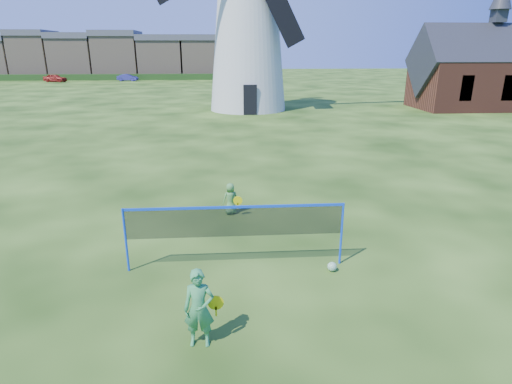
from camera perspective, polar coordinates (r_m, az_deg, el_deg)
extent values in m
plane|color=black|center=(10.67, -0.89, -8.54)|extent=(220.00, 220.00, 0.00)
cube|color=black|center=(33.71, -0.80, 12.38)|extent=(1.06, 0.13, 2.33)
cube|color=black|center=(34.15, -0.90, 19.41)|extent=(0.74, 0.13, 0.95)
cube|color=brown|center=(42.66, 28.86, 12.60)|extent=(11.99, 5.99, 4.00)
cube|color=#2D3035|center=(42.57, 29.29, 15.25)|extent=(12.59, 6.10, 6.10)
cube|color=#2D3035|center=(42.64, 30.09, 19.97)|extent=(1.00, 1.00, 1.00)
cube|color=black|center=(38.33, 26.69, 12.48)|extent=(1.00, 0.10, 2.00)
cube|color=black|center=(40.20, 31.08, 12.01)|extent=(1.00, 0.10, 2.00)
cylinder|color=blue|center=(10.07, -17.26, -6.30)|extent=(0.05, 0.05, 1.55)
cylinder|color=blue|center=(10.15, 11.52, -5.60)|extent=(0.05, 0.05, 1.55)
cube|color=black|center=(9.64, -2.84, -4.11)|extent=(5.00, 0.01, 0.70)
cube|color=blue|center=(9.51, -2.87, -2.06)|extent=(5.00, 0.02, 0.06)
imported|color=#398E4F|center=(7.47, -7.75, -15.40)|extent=(0.54, 0.37, 1.44)
cylinder|color=yellow|center=(7.61, -5.49, -14.74)|extent=(0.28, 0.02, 0.28)
cube|color=yellow|center=(7.71, -5.45, -15.79)|extent=(0.03, 0.02, 0.20)
imported|color=#4A8741|center=(13.08, -3.48, -0.92)|extent=(0.55, 0.44, 0.99)
cylinder|color=yellow|center=(12.88, -2.49, -1.18)|extent=(0.28, 0.02, 0.28)
cube|color=yellow|center=(12.94, -2.48, -1.89)|extent=(0.03, 0.02, 0.20)
sphere|color=green|center=(10.07, 10.28, -9.94)|extent=(0.22, 0.22, 0.22)
cube|color=tan|center=(88.23, -27.78, 15.84)|extent=(6.21, 8.00, 7.16)
cube|color=#4C4C54|center=(88.26, -28.20, 18.46)|extent=(6.51, 8.40, 1.00)
cube|color=tan|center=(85.80, -23.32, 16.27)|extent=(7.14, 8.00, 6.74)
cube|color=#4C4C54|center=(85.82, -23.67, 18.83)|extent=(7.44, 8.40, 1.00)
cube|color=tan|center=(83.72, -18.19, 16.94)|extent=(7.51, 8.00, 7.13)
cube|color=#4C4C54|center=(83.75, -18.48, 19.71)|extent=(7.81, 8.40, 1.00)
cube|color=tan|center=(82.29, -12.65, 17.14)|extent=(7.47, 8.00, 6.44)
cube|color=#4C4C54|center=(82.30, -12.85, 19.72)|extent=(7.77, 8.40, 1.00)
cube|color=tan|center=(81.58, -7.07, 17.43)|extent=(7.27, 8.00, 6.45)
cube|color=#4C4C54|center=(81.59, -7.18, 20.04)|extent=(7.57, 8.40, 1.00)
cube|color=#193814|center=(78.59, -20.63, 14.38)|extent=(62.00, 0.80, 1.00)
imported|color=#A0231D|center=(76.90, -25.62, 13.78)|extent=(3.88, 2.30, 1.24)
imported|color=navy|center=(75.12, -17.04, 14.63)|extent=(3.47, 1.62, 1.10)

